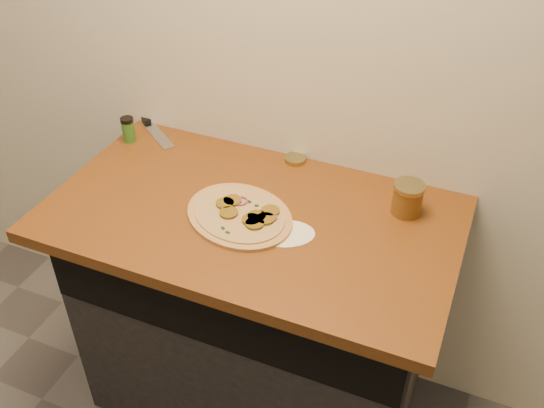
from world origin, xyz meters
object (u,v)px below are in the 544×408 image
at_px(pizza, 241,215).
at_px(spice_shaker, 128,129).
at_px(chefs_knife, 149,125).
at_px(salsa_jar, 407,198).

height_order(pizza, spice_shaker, spice_shaker).
relative_size(pizza, chefs_knife, 1.64).
relative_size(salsa_jar, spice_shaker, 1.11).
bearing_deg(pizza, chefs_knife, 146.48).
height_order(salsa_jar, spice_shaker, salsa_jar).
distance_m(pizza, spice_shaker, 0.58).
xyz_separation_m(chefs_knife, spice_shaker, (-0.01, -0.11, 0.04)).
xyz_separation_m(salsa_jar, spice_shaker, (-0.96, 0.03, -0.01)).
height_order(chefs_knife, salsa_jar, salsa_jar).
bearing_deg(chefs_knife, pizza, -33.52).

